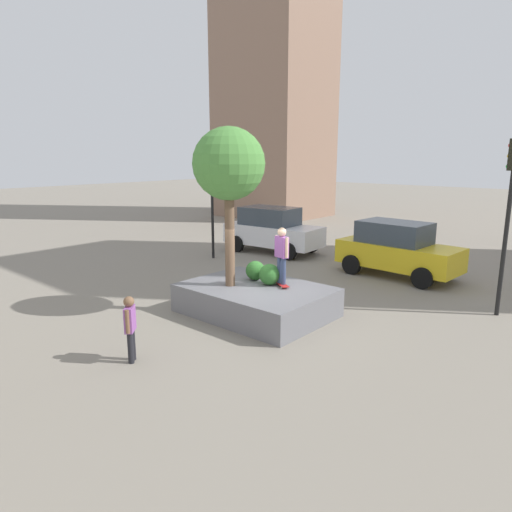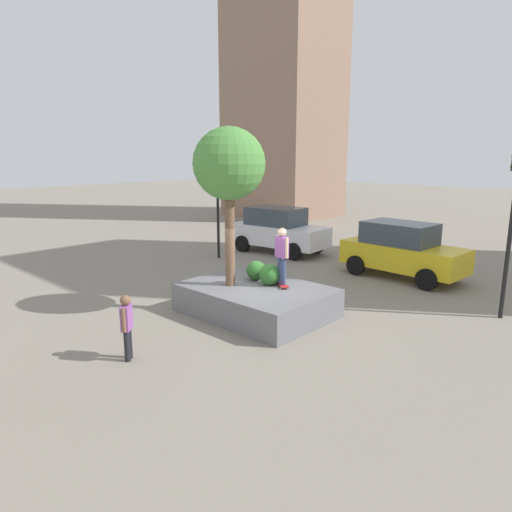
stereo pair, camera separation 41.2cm
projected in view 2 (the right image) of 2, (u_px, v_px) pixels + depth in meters
ground_plane at (263, 315)px, 13.34m from camera, size 120.00×120.00×0.00m
planter_ledge at (256, 300)px, 13.38m from camera, size 4.12×2.96×0.83m
plaza_tree at (229, 166)px, 12.68m from camera, size 2.02×2.02×4.49m
boxwood_shrub at (256, 270)px, 13.91m from camera, size 0.59×0.59×0.59m
hedge_clump at (270, 275)px, 13.38m from camera, size 0.62×0.62×0.62m
skateboard at (281, 284)px, 13.30m from camera, size 0.79×0.60×0.07m
skateboarder at (282, 252)px, 13.10m from camera, size 0.54×0.29×1.64m
sedan_parked at (278, 230)px, 21.73m from camera, size 4.73×2.43×2.14m
taxi_cab at (402, 250)px, 17.24m from camera, size 4.60×2.35×2.09m
traffic_light_median at (218, 194)px, 20.18m from camera, size 0.37×0.37×4.18m
bystander_watching at (127, 323)px, 10.25m from camera, size 0.40×0.42×1.53m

